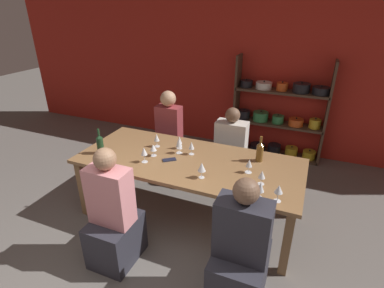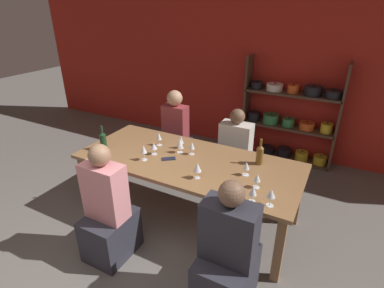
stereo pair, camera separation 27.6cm
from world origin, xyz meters
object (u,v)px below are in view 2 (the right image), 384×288
wine_glass_white_c (154,146)px  wine_glass_red_b (253,191)px  person_near_a (109,217)px  cell_phone (169,159)px  wine_glass_red_a (192,146)px  person_far_a (235,159)px  person_near_b (227,261)px  dining_table (188,165)px  wine_glass_empty_c (180,143)px  wine_bottle_dark (260,154)px  wine_glass_white_b (181,140)px  shelf_unit (288,121)px  wine_bottle_green (103,140)px  wine_glass_white_a (197,168)px  wine_glass_empty_b (159,137)px  person_far_b (176,142)px  wine_glass_empty_e (144,150)px  wine_glass_empty_d (257,178)px  wine_glass_red_c (271,194)px  wine_glass_empty_a (246,166)px

wine_glass_white_c → wine_glass_red_b: bearing=-15.4°
person_near_a → cell_phone: bearing=76.0°
wine_glass_red_a → person_far_a: (0.27, 0.76, -0.46)m
wine_glass_red_b → person_near_b: bearing=-95.5°
person_far_a → dining_table: bearing=74.7°
wine_glass_empty_c → wine_bottle_dark: bearing=10.7°
wine_glass_white_b → wine_glass_red_b: size_ratio=0.99×
wine_glass_red_a → shelf_unit: bearing=69.3°
wine_glass_red_b → wine_bottle_green: bearing=174.7°
wine_glass_red_b → cell_phone: bearing=162.9°
wine_glass_white_a → wine_glass_empty_b: size_ratio=1.02×
person_near_a → dining_table: bearing=66.3°
person_far_a → person_far_b: (-0.93, -0.01, 0.07)m
wine_glass_white_c → wine_glass_empty_e: 0.17m
person_far_a → person_far_b: person_far_b is taller
wine_bottle_dark → wine_glass_red_b: wine_bottle_dark is taller
wine_glass_empty_c → wine_glass_red_b: bearing=-26.9°
dining_table → wine_glass_white_c: size_ratio=17.63×
dining_table → wine_glass_red_b: wine_glass_red_b is taller
wine_glass_empty_d → person_near_a: (-1.24, -0.71, -0.42)m
wine_glass_red_a → person_near_a: bearing=-109.9°
wine_glass_red_c → wine_bottle_green: bearing=175.5°
wine_glass_empty_e → person_far_b: person_far_b is taller
wine_glass_empty_b → wine_glass_empty_c: 0.33m
wine_glass_white_a → wine_glass_empty_e: (-0.70, 0.06, 0.01)m
wine_glass_empty_e → wine_glass_white_a: bearing=-5.2°
wine_bottle_green → wine_glass_red_b: size_ratio=1.89×
wine_glass_empty_b → cell_phone: wine_glass_empty_b is taller
wine_bottle_dark → wine_glass_white_a: 0.74m
wine_glass_red_c → wine_glass_empty_c: bearing=156.6°
wine_glass_empty_c → person_far_a: person_far_a is taller
wine_glass_empty_b → wine_glass_white_c: wine_glass_empty_b is taller
wine_bottle_green → wine_glass_white_c: size_ratio=2.17×
wine_bottle_dark → wine_glass_white_b: size_ratio=1.83×
person_far_a → person_near_b: (0.59, -1.75, 0.03)m
wine_glass_red_c → person_near_b: person_near_b is taller
wine_glass_white_a → wine_glass_empty_e: 0.70m
wine_bottle_dark → wine_glass_empty_a: (-0.05, -0.29, -0.01)m
wine_glass_red_c → person_near_a: 1.57m
wine_glass_empty_e → person_near_a: size_ratio=0.14×
dining_table → wine_glass_empty_e: size_ratio=13.96×
wine_glass_white_a → wine_glass_red_a: 0.52m
wine_glass_empty_a → person_near_b: 0.96m
wine_glass_empty_c → wine_glass_red_b: wine_glass_empty_c is taller
dining_table → wine_bottle_green: 1.05m
wine_glass_empty_a → wine_glass_white_c: bearing=-177.4°
wine_glass_red_c → cell_phone: size_ratio=1.03×
wine_bottle_green → wine_bottle_dark: (1.74, 0.52, -0.00)m
wine_glass_empty_d → person_far_b: (-1.53, 1.07, -0.39)m
wine_glass_empty_d → wine_glass_empty_c: bearing=163.7°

